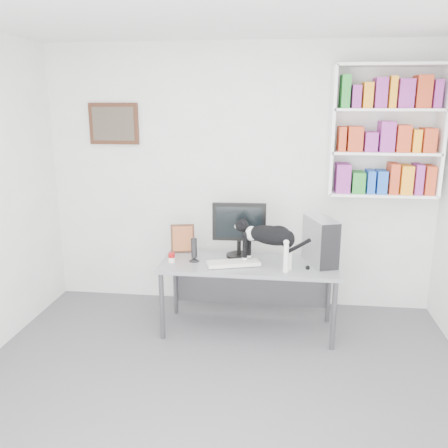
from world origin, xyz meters
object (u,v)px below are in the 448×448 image
object	(u,v)px
desk	(248,297)
monitor	(239,230)
leaning_print	(183,238)
cat	(269,246)
soup_can	(172,258)
speaker	(194,249)
keyboard	(233,263)
pc_tower	(321,241)
bookshelf	(386,131)

from	to	relation	value
desk	monitor	world-z (taller)	monitor
leaning_print	cat	bearing A→B (deg)	-35.30
monitor	soup_can	xyz separation A→B (m)	(-0.60, -0.24, -0.22)
monitor	desk	bearing A→B (deg)	-60.95
speaker	cat	bearing A→B (deg)	-23.49
leaning_print	soup_can	world-z (taller)	leaning_print
keyboard	pc_tower	xyz separation A→B (m)	(0.78, 0.15, 0.20)
desk	pc_tower	size ratio (longest dim) A/B	3.80
cat	monitor	bearing A→B (deg)	161.17
bookshelf	pc_tower	size ratio (longest dim) A/B	2.90
monitor	leaning_print	size ratio (longest dim) A/B	1.87
monitor	keyboard	size ratio (longest dim) A/B	1.13
monitor	cat	size ratio (longest dim) A/B	0.82
leaning_print	desk	bearing A→B (deg)	-33.72
keyboard	leaning_print	bearing A→B (deg)	131.28
bookshelf	pc_tower	distance (m)	1.22
bookshelf	keyboard	world-z (taller)	bookshelf
monitor	soup_can	size ratio (longest dim) A/B	6.05
monitor	pc_tower	world-z (taller)	monitor
speaker	cat	world-z (taller)	cat
leaning_print	soup_can	xyz separation A→B (m)	(-0.04, -0.32, -0.10)
leaning_print	pc_tower	bearing A→B (deg)	-20.68
keyboard	speaker	xyz separation A→B (m)	(-0.37, 0.06, 0.10)
leaning_print	keyboard	bearing A→B (deg)	-44.63
speaker	monitor	bearing A→B (deg)	8.58
soup_can	cat	world-z (taller)	cat
bookshelf	monitor	distance (m)	1.67
speaker	leaning_print	distance (m)	0.32
monitor	cat	bearing A→B (deg)	-45.77
cat	bookshelf	bearing A→B (deg)	55.58
monitor	cat	xyz separation A→B (m)	(0.29, -0.27, -0.07)
speaker	cat	size ratio (longest dim) A/B	0.35
bookshelf	cat	world-z (taller)	bookshelf
speaker	soup_can	size ratio (longest dim) A/B	2.60
desk	soup_can	world-z (taller)	soup_can
leaning_print	monitor	bearing A→B (deg)	-20.98
pc_tower	soup_can	distance (m)	1.38
speaker	leaning_print	size ratio (longest dim) A/B	0.81
desk	monitor	xyz separation A→B (m)	(-0.11, 0.18, 0.61)
keyboard	bookshelf	bearing A→B (deg)	7.31
bookshelf	speaker	world-z (taller)	bookshelf
bookshelf	soup_can	size ratio (longest dim) A/B	13.92
soup_can	bookshelf	bearing A→B (deg)	17.41
pc_tower	cat	world-z (taller)	pc_tower
bookshelf	cat	xyz separation A→B (m)	(-1.06, -0.64, -0.97)
bookshelf	soup_can	bearing A→B (deg)	-162.59
keyboard	soup_can	distance (m)	0.58
keyboard	soup_can	world-z (taller)	soup_can
desk	keyboard	world-z (taller)	keyboard
desk	leaning_print	xyz separation A→B (m)	(-0.67, 0.25, 0.48)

